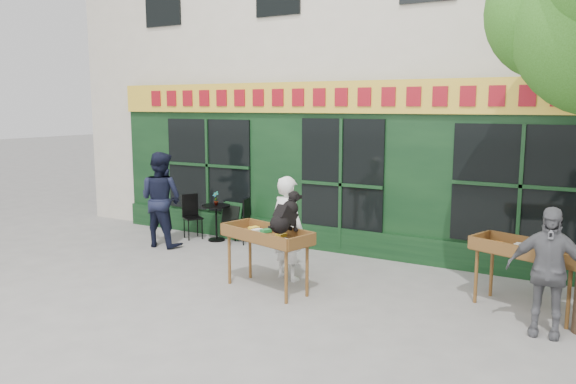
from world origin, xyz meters
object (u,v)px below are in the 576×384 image
man_left (161,199)px  woman (288,228)px  book_cart_center (267,238)px  book_cart_right (529,254)px  dog (285,211)px  man_right (547,271)px  bistro_table (216,215)px

man_left → woman: bearing=165.8°
book_cart_center → woman: 0.65m
woman → man_left: man_left is taller
book_cart_right → man_left: man_left is taller
dog → man_right: man_right is taller
book_cart_center → woman: (0.00, 0.65, 0.04)m
dog → book_cart_center: bearing=-172.8°
dog → man_right: size_ratio=0.37×
woman → man_left: bearing=4.5°
woman → man_left: 3.40m
book_cart_center → man_left: (-3.34, 1.29, 0.14)m
book_cart_center → man_right: bearing=19.4°
dog → woman: bearing=131.9°
bistro_table → book_cart_center: bearing=-39.7°
bistro_table → man_left: size_ratio=0.39×
woman → man_right: size_ratio=1.05×
book_cart_right → man_right: size_ratio=0.99×
man_right → bistro_table: (-6.56, 1.91, -0.27)m
man_right → man_left: size_ratio=0.85×
book_cart_center → dog: bearing=7.2°
dog → book_cart_right: (3.27, 1.08, -0.47)m
woman → man_right: bearing=-170.1°
woman → bistro_table: (-2.64, 1.54, -0.32)m
bistro_table → man_left: man_left is taller
dog → woman: 0.89m
dog → man_left: man_left is taller
book_cart_right → book_cart_center: bearing=-145.5°
book_cart_right → man_right: 0.81m
book_cart_center → book_cart_right: size_ratio=0.99×
book_cart_center → man_left: size_ratio=0.83×
woman → man_right: woman is taller
book_cart_center → man_right: 3.93m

